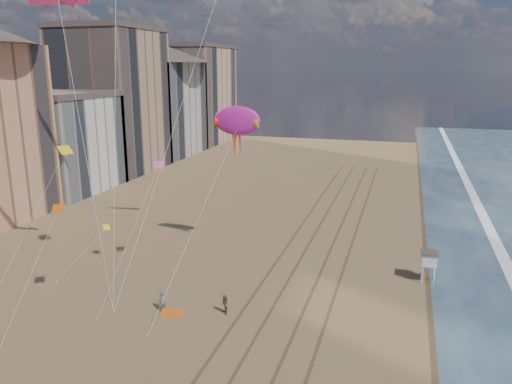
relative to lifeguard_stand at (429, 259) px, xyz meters
The scene contains 10 objects.
wet_sand 9.74m from the lifeguard_stand, 62.88° to the left, with size 260.00×260.00×0.00m, color #42301E.
foam 12.19m from the lifeguard_stand, 44.64° to the left, with size 260.00×260.00×0.00m, color white.
tracks 12.49m from the lifeguard_stand, behind, with size 7.68×120.00×0.01m.
buildings 70.22m from the lifeguard_stand, 150.65° to the left, with size 34.72×131.35×29.00m.
lifeguard_stand is the anchor object (origin of this frame).
grounded_kite 25.70m from the lifeguard_stand, 147.70° to the right, with size 1.94×1.23×0.22m, color orange.
show_kite 24.34m from the lifeguard_stand, behind, with size 4.86×10.00×23.77m.
kite_flyer_a 26.35m from the lifeguard_stand, 149.49° to the right, with size 0.68×0.45×1.87m, color slate.
kite_flyer_b 21.22m from the lifeguard_stand, 144.58° to the right, with size 0.86×0.67×1.77m, color brown.
small_kites 34.48m from the lifeguard_stand, 165.31° to the right, with size 12.73×12.67×9.28m.
Camera 1 is at (11.60, -18.01, 21.10)m, focal length 35.00 mm.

